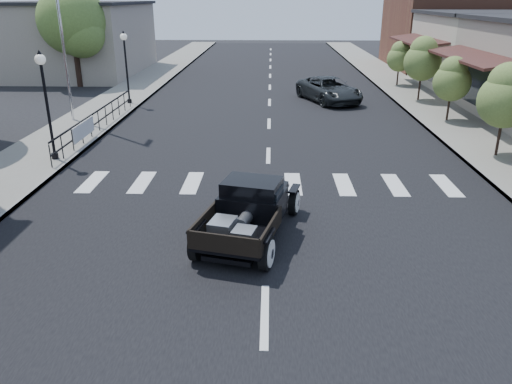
{
  "coord_description": "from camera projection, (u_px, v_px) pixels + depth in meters",
  "views": [
    {
      "loc": [
        0.07,
        -10.77,
        5.54
      ],
      "look_at": [
        -0.27,
        0.77,
        1.0
      ],
      "focal_mm": 35.0,
      "sensor_mm": 36.0,
      "label": 1
    }
  ],
  "objects": [
    {
      "name": "ground",
      "position": [
        266.0,
        242.0,
        12.05
      ],
      "size": [
        120.0,
        120.0,
        0.0
      ],
      "primitive_type": "plane",
      "color": "black",
      "rests_on": "ground"
    },
    {
      "name": "road",
      "position": [
        269.0,
        110.0,
        26.0
      ],
      "size": [
        14.0,
        80.0,
        0.02
      ],
      "primitive_type": "cube",
      "color": "black",
      "rests_on": "ground"
    },
    {
      "name": "road_markings",
      "position": [
        269.0,
        135.0,
        21.35
      ],
      "size": [
        12.0,
        60.0,
        0.06
      ],
      "primitive_type": null,
      "color": "silver",
      "rests_on": "ground"
    },
    {
      "name": "sidewalk_left",
      "position": [
        108.0,
        108.0,
        26.21
      ],
      "size": [
        3.0,
        80.0,
        0.15
      ],
      "primitive_type": "cube",
      "color": "gray",
      "rests_on": "ground"
    },
    {
      "name": "sidewalk_right",
      "position": [
        434.0,
        110.0,
        25.74
      ],
      "size": [
        3.0,
        80.0,
        0.15
      ],
      "primitive_type": "cube",
      "color": "gray",
      "rests_on": "ground"
    },
    {
      "name": "low_building_left",
      "position": [
        72.0,
        40.0,
        37.6
      ],
      "size": [
        10.0,
        12.0,
        5.0
      ],
      "primitive_type": "cube",
      "color": "#A5988A",
      "rests_on": "ground"
    },
    {
      "name": "storefront_far",
      "position": [
        509.0,
        53.0,
        31.28
      ],
      "size": [
        10.0,
        9.0,
        4.5
      ],
      "primitive_type": "cube",
      "color": "#B3AA98",
      "rests_on": "ground"
    },
    {
      "name": "far_building_right",
      "position": [
        463.0,
        24.0,
        40.11
      ],
      "size": [
        11.0,
        10.0,
        7.0
      ],
      "primitive_type": "cube",
      "color": "brown",
      "rests_on": "ground"
    },
    {
      "name": "railing",
      "position": [
        98.0,
        119.0,
        21.32
      ],
      "size": [
        0.08,
        10.0,
        1.0
      ],
      "primitive_type": null,
      "color": "black",
      "rests_on": "sidewalk_left"
    },
    {
      "name": "banner",
      "position": [
        84.0,
        136.0,
        19.53
      ],
      "size": [
        0.04,
        2.2,
        0.6
      ],
      "primitive_type": null,
      "color": "silver",
      "rests_on": "sidewalk_left"
    },
    {
      "name": "lamp_post_b",
      "position": [
        47.0,
        106.0,
        17.1
      ],
      "size": [
        0.36,
        0.36,
        3.74
      ],
      "primitive_type": null,
      "color": "black",
      "rests_on": "sidewalk_left"
    },
    {
      "name": "lamp_post_c",
      "position": [
        126.0,
        68.0,
        26.41
      ],
      "size": [
        0.36,
        0.36,
        3.74
      ],
      "primitive_type": null,
      "color": "black",
      "rests_on": "sidewalk_left"
    },
    {
      "name": "big_tree_far",
      "position": [
        74.0,
        37.0,
        31.71
      ],
      "size": [
        4.28,
        4.28,
        6.29
      ],
      "primitive_type": null,
      "color": "#4E692D",
      "rests_on": "ground"
    },
    {
      "name": "small_tree_b",
      "position": [
        503.0,
        112.0,
        17.61
      ],
      "size": [
        1.91,
        1.91,
        3.19
      ],
      "primitive_type": null,
      "color": "#576E32",
      "rests_on": "sidewalk_right"
    },
    {
      "name": "small_tree_c",
      "position": [
        451.0,
        90.0,
        22.78
      ],
      "size": [
        1.68,
        1.68,
        2.8
      ],
      "primitive_type": null,
      "color": "#576E32",
      "rests_on": "sidewalk_right"
    },
    {
      "name": "small_tree_d",
      "position": [
        421.0,
        70.0,
        27.26
      ],
      "size": [
        1.99,
        1.99,
        3.31
      ],
      "primitive_type": null,
      "color": "#576E32",
      "rests_on": "sidewalk_right"
    },
    {
      "name": "small_tree_e",
      "position": [
        399.0,
        64.0,
        32.09
      ],
      "size": [
        1.59,
        1.59,
        2.66
      ],
      "primitive_type": null,
      "color": "#576E32",
      "rests_on": "sidewalk_right"
    },
    {
      "name": "hotrod_pickup",
      "position": [
        250.0,
        209.0,
        12.09
      ],
      "size": [
        2.91,
        4.52,
        1.45
      ],
      "primitive_type": null,
      "rotation": [
        0.0,
        0.0,
        -0.25
      ],
      "color": "black",
      "rests_on": "ground"
    },
    {
      "name": "second_car",
      "position": [
        329.0,
        90.0,
        27.87
      ],
      "size": [
        3.81,
        5.29,
        1.34
      ],
      "primitive_type": "imported",
      "rotation": [
        0.0,
        0.0,
        0.37
      ],
      "color": "black",
      "rests_on": "ground"
    }
  ]
}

